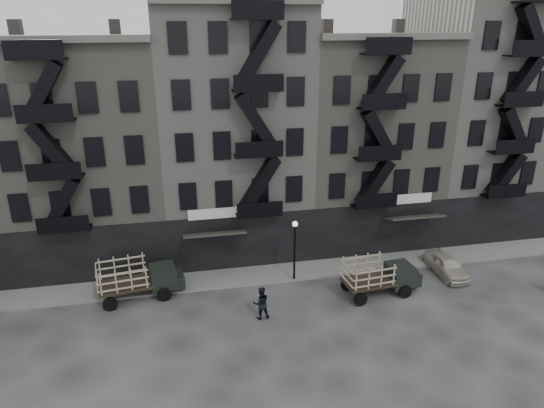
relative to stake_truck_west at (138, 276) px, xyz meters
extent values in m
plane|color=#38383A|center=(6.89, -2.62, -1.45)|extent=(140.00, 140.00, 0.00)
cube|color=slate|center=(6.89, 1.13, -1.38)|extent=(55.00, 2.50, 0.15)
cube|color=slate|center=(-3.11, 7.38, 6.05)|extent=(10.00, 10.00, 15.00)
cube|color=black|center=(-3.11, 2.43, 0.55)|extent=(10.00, 0.35, 4.00)
cube|color=#595651|center=(-3.11, 2.23, 13.75)|extent=(10.00, 0.50, 0.40)
cube|color=#4C4744|center=(-6.11, 7.38, 14.15)|extent=(0.70, 0.70, 1.20)
cube|color=#4C4744|center=(-0.61, 7.38, 14.15)|extent=(0.70, 0.70, 1.20)
cube|color=gray|center=(6.89, 7.38, 7.05)|extent=(10.00, 10.00, 17.00)
cube|color=black|center=(6.89, 2.43, 0.55)|extent=(10.00, 0.35, 4.00)
cube|color=#595651|center=(6.89, 2.23, 15.75)|extent=(10.00, 0.50, 0.40)
cube|color=slate|center=(16.89, 7.38, 6.05)|extent=(10.00, 10.00, 15.00)
cube|color=black|center=(16.89, 2.43, 0.55)|extent=(10.00, 0.35, 4.00)
cube|color=#595651|center=(16.89, 2.23, 13.75)|extent=(10.00, 0.50, 0.40)
cube|color=#4C4744|center=(13.89, 7.38, 14.15)|extent=(0.70, 0.70, 1.20)
cube|color=#4C4744|center=(19.39, 7.38, 14.15)|extent=(0.70, 0.70, 1.20)
cube|color=gray|center=(26.89, 7.38, 7.55)|extent=(10.00, 10.00, 18.00)
cube|color=black|center=(26.89, 2.43, 0.55)|extent=(10.00, 0.35, 4.00)
cylinder|color=black|center=(9.89, -0.02, 0.55)|extent=(0.14, 0.14, 4.00)
sphere|color=silver|center=(9.89, -0.02, 2.65)|extent=(0.36, 0.36, 0.36)
cube|color=black|center=(-0.71, -0.10, -0.44)|extent=(3.50, 2.36, 0.17)
cube|color=black|center=(1.48, 0.21, -0.35)|extent=(1.76, 1.93, 1.44)
cube|color=black|center=(2.34, 0.33, -0.64)|extent=(0.96, 1.53, 0.87)
cylinder|color=black|center=(1.52, -0.76, -1.02)|extent=(0.89, 0.33, 0.87)
cylinder|color=black|center=(1.25, 1.15, -1.02)|extent=(0.89, 0.33, 0.87)
cylinder|color=black|center=(-1.63, -1.20, -1.02)|extent=(0.89, 0.33, 0.87)
cylinder|color=black|center=(-1.89, 0.71, -1.02)|extent=(0.89, 0.33, 0.87)
cube|color=black|center=(14.03, -2.67, -0.48)|extent=(3.32, 2.14, 0.17)
cube|color=black|center=(16.16, -2.47, -0.39)|extent=(1.63, 1.80, 1.39)
cube|color=black|center=(16.99, -2.40, -0.66)|extent=(0.87, 1.46, 0.84)
cylinder|color=black|center=(16.15, -3.41, -1.04)|extent=(0.85, 0.28, 0.84)
cylinder|color=black|center=(15.98, -1.56, -1.04)|extent=(0.85, 0.28, 0.84)
cylinder|color=black|center=(13.10, -3.69, -1.04)|extent=(0.85, 0.28, 0.84)
cylinder|color=black|center=(12.93, -1.84, -1.04)|extent=(0.85, 0.28, 0.84)
imported|color=#B6AFA4|center=(20.21, -1.20, -0.77)|extent=(1.67, 4.03, 1.36)
imported|color=black|center=(6.99, -3.76, -0.45)|extent=(1.01, 0.80, 2.01)
camera|label=1|loc=(2.81, -27.24, 14.82)|focal=32.00mm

